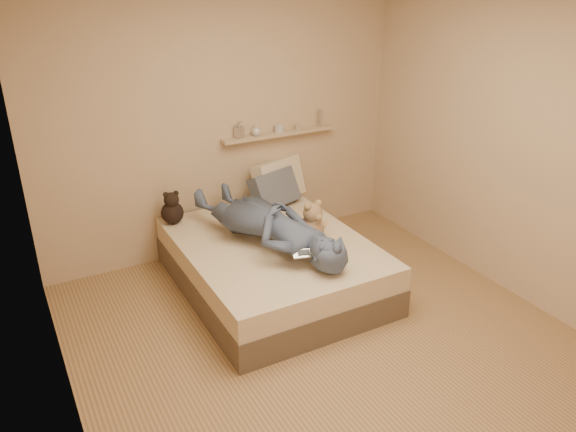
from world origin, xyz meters
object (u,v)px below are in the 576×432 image
person (269,224)px  game_console (303,254)px  dark_plush (172,209)px  pillow_cream (279,180)px  wall_shelf (279,134)px  pillow_grey (275,189)px  bed (273,264)px  teddy_bear (312,225)px

person → game_console: bearing=78.9°
game_console → dark_plush: bearing=114.8°
pillow_cream → wall_shelf: (0.05, 0.08, 0.45)m
pillow_grey → bed: bearing=-118.8°
pillow_grey → dark_plush: bearing=175.5°
bed → game_console: size_ratio=10.63×
bed → pillow_grey: 0.88m
game_console → pillow_grey: 1.31m
dark_plush → pillow_grey: (1.01, -0.08, 0.03)m
bed → wall_shelf: 1.38m
teddy_bear → wall_shelf: 1.20m
teddy_bear → person: bearing=161.1°
teddy_bear → dark_plush: bearing=135.2°
game_console → person: size_ratio=0.11×
teddy_bear → pillow_grey: 0.85m
bed → teddy_bear: 0.51m
pillow_cream → pillow_grey: pillow_cream is taller
bed → dark_plush: dark_plush is taller
teddy_bear → pillow_grey: teddy_bear is taller
dark_plush → pillow_cream: bearing=3.1°
person → wall_shelf: wall_shelf is taller
bed → teddy_bear: bearing=-27.3°
game_console → dark_plush: dark_plush is taller
wall_shelf → pillow_grey: bearing=-127.8°
game_console → person: bearing=93.8°
pillow_cream → wall_shelf: size_ratio=0.46×
game_console → dark_plush: (-0.61, 1.33, -0.01)m
bed → person: 0.43m
pillow_cream → bed: bearing=-121.0°
pillow_grey → person: bearing=-120.7°
person → wall_shelf: (0.60, 0.94, 0.45)m
game_console → bed: bearing=88.3°
teddy_bear → pillow_grey: size_ratio=0.74×
dark_plush → pillow_cream: 1.13m
teddy_bear → pillow_cream: pillow_cream is taller
dark_plush → pillow_grey: bearing=-4.5°
pillow_grey → wall_shelf: (0.17, 0.22, 0.48)m
pillow_cream → person: 1.03m
pillow_cream → pillow_grey: bearing=-130.5°
bed → game_console: bearing=-91.7°
bed → person: person is taller
game_console → pillow_grey: bearing=72.4°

